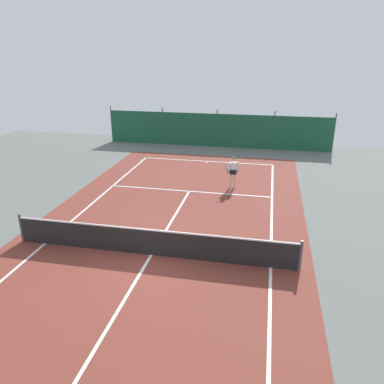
{
  "coord_description": "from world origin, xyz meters",
  "views": [
    {
      "loc": [
        3.73,
        -11.05,
        6.79
      ],
      "look_at": [
        0.62,
        4.04,
        0.9
      ],
      "focal_mm": 35.33,
      "sensor_mm": 36.0,
      "label": 1
    }
  ],
  "objects": [
    {
      "name": "tennis_ball_near_player",
      "position": [
        1.93,
        9.15,
        0.03
      ],
      "size": [
        0.07,
        0.07,
        0.07
      ],
      "primitive_type": "sphere",
      "color": "#CCDB33",
      "rests_on": "ground"
    },
    {
      "name": "court_surface",
      "position": [
        0.0,
        0.0,
        0.0
      ],
      "size": [
        11.02,
        26.6,
        0.01
      ],
      "color": "brown",
      "rests_on": "ground"
    },
    {
      "name": "tennis_net",
      "position": [
        0.0,
        0.0,
        0.51
      ],
      "size": [
        10.12,
        0.1,
        1.1
      ],
      "color": "black",
      "rests_on": "ground"
    },
    {
      "name": "parked_car",
      "position": [
        4.38,
        18.14,
        0.84
      ],
      "size": [
        2.2,
        4.3,
        1.68
      ],
      "rotation": [
        0.0,
        0.0,
        3.2
      ],
      "color": "silver",
      "rests_on": "ground"
    },
    {
      "name": "ground_plane",
      "position": [
        0.0,
        0.0,
        0.0
      ],
      "size": [
        36.0,
        36.0,
        0.0
      ],
      "primitive_type": "plane",
      "color": "slate"
    },
    {
      "name": "back_fence",
      "position": [
        -0.0,
        16.39,
        0.67
      ],
      "size": [
        16.3,
        0.98,
        2.7
      ],
      "color": "#195138",
      "rests_on": "ground"
    },
    {
      "name": "tennis_player",
      "position": [
        2.07,
        7.34,
        0.96
      ],
      "size": [
        0.64,
        0.8,
        1.64
      ],
      "rotation": [
        0.0,
        0.0,
        3.3
      ],
      "color": "beige",
      "rests_on": "ground"
    }
  ]
}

